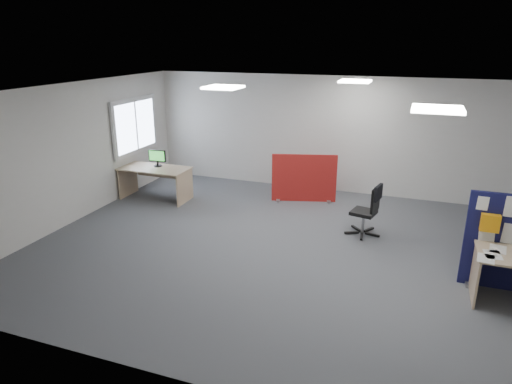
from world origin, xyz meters
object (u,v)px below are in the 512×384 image
(second_desk, at_px, (156,175))
(monitor_second, at_px, (157,157))
(office_chair, at_px, (369,207))
(red_divider, at_px, (304,179))

(second_desk, height_order, monitor_second, monitor_second)
(second_desk, xyz_separation_m, office_chair, (4.79, -0.49, 0.01))
(red_divider, distance_m, second_desk, 3.34)
(red_divider, height_order, second_desk, red_divider)
(red_divider, distance_m, monitor_second, 3.34)
(monitor_second, height_order, office_chair, monitor_second)
(red_divider, bearing_deg, monitor_second, 179.09)
(second_desk, relative_size, office_chair, 1.57)
(second_desk, bearing_deg, monitor_second, 90.97)
(red_divider, xyz_separation_m, office_chair, (1.59, -1.44, 0.03))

